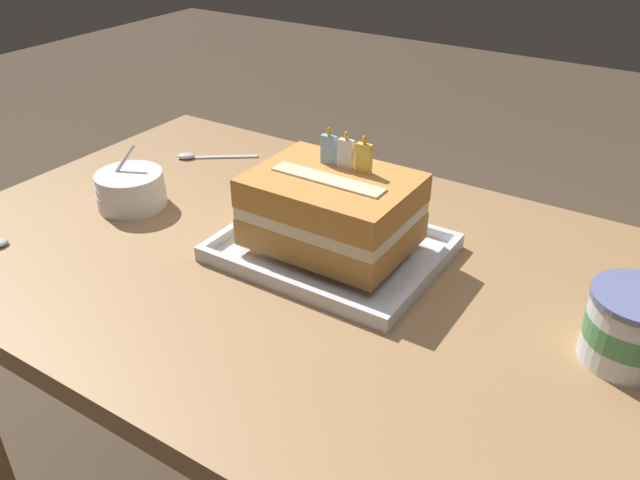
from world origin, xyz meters
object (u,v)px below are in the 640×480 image
foil_tray (332,250)px  ice_cream_tub (632,328)px  serving_spoon_by_bowls (198,156)px  birthday_cake (332,209)px  bowl_stack (131,190)px

foil_tray → ice_cream_tub: bearing=-1.7°
foil_tray → serving_spoon_by_bowls: (-0.43, 0.17, -0.00)m
birthday_cake → serving_spoon_by_bowls: bearing=158.7°
bowl_stack → ice_cream_tub: size_ratio=1.06×
serving_spoon_by_bowls → foil_tray: bearing=-21.4°
birthday_cake → ice_cream_tub: birthday_cake is taller
birthday_cake → ice_cream_tub: bearing=-1.7°
foil_tray → bowl_stack: bearing=-172.3°
birthday_cake → bowl_stack: size_ratio=1.97×
foil_tray → birthday_cake: 0.07m
ice_cream_tub → serving_spoon_by_bowls: size_ratio=0.79×
ice_cream_tub → serving_spoon_by_bowls: ice_cream_tub is taller
foil_tray → bowl_stack: bowl_stack is taller
foil_tray → bowl_stack: 0.39m
bowl_stack → ice_cream_tub: 0.81m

